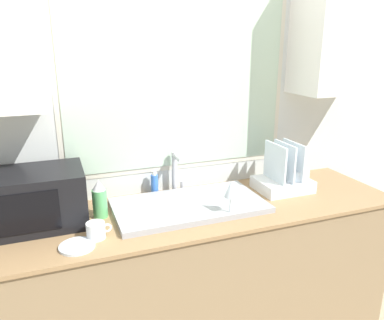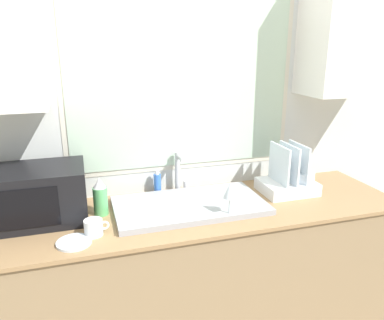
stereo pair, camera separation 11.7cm
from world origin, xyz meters
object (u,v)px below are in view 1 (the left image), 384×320
(soap_bottle, at_px, (155,184))
(spray_bottle, at_px, (100,199))
(faucet, at_px, (176,170))
(microwave, at_px, (32,199))
(dish_rack, at_px, (285,178))
(wine_glass, at_px, (231,191))
(mug_near_sink, at_px, (96,230))

(soap_bottle, bearing_deg, spray_bottle, -150.46)
(faucet, distance_m, microwave, 0.79)
(dish_rack, relative_size, wine_glass, 1.59)
(mug_near_sink, bearing_deg, soap_bottle, 46.76)
(spray_bottle, bearing_deg, dish_rack, -0.60)
(wine_glass, bearing_deg, spray_bottle, 158.77)
(microwave, bearing_deg, soap_bottle, 13.97)
(microwave, xyz_separation_m, spray_bottle, (0.31, -0.03, -0.04))
(dish_rack, relative_size, mug_near_sink, 2.72)
(dish_rack, distance_m, soap_bottle, 0.77)
(faucet, distance_m, soap_bottle, 0.15)
(faucet, relative_size, microwave, 0.50)
(faucet, xyz_separation_m, soap_bottle, (-0.13, 0.01, -0.07))
(dish_rack, height_order, soap_bottle, dish_rack)
(mug_near_sink, xyz_separation_m, wine_glass, (0.65, -0.02, 0.11))
(dish_rack, height_order, mug_near_sink, dish_rack)
(microwave, height_order, dish_rack, dish_rack)
(microwave, xyz_separation_m, wine_glass, (0.92, -0.26, 0.01))
(faucet, height_order, mug_near_sink, faucet)
(microwave, xyz_separation_m, soap_bottle, (0.64, 0.16, -0.07))
(microwave, xyz_separation_m, mug_near_sink, (0.26, -0.24, -0.10))
(faucet, relative_size, dish_rack, 0.79)
(faucet, relative_size, spray_bottle, 1.23)
(dish_rack, bearing_deg, microwave, 178.36)
(soap_bottle, height_order, wine_glass, wine_glass)
(spray_bottle, bearing_deg, wine_glass, -21.23)
(faucet, bearing_deg, spray_bottle, -158.94)
(microwave, height_order, spray_bottle, microwave)
(mug_near_sink, relative_size, wine_glass, 0.59)
(microwave, relative_size, spray_bottle, 2.47)
(faucet, xyz_separation_m, mug_near_sink, (-0.51, -0.39, -0.10))
(mug_near_sink, height_order, wine_glass, wine_glass)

